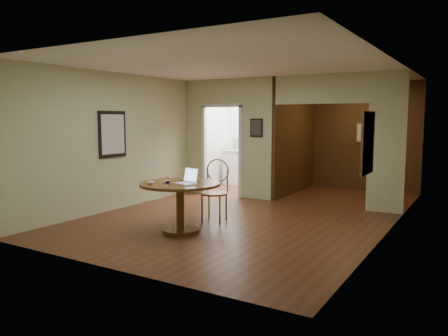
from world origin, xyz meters
The scene contains 11 objects.
floor centered at (0.00, 0.00, 0.00)m, with size 5.00×5.00×0.00m, color #4D2816.
room_shell centered at (-0.47, 3.10, 1.29)m, with size 5.20×7.50×5.00m.
dining_table centered at (-0.35, -0.68, 0.59)m, with size 1.27×1.27×0.80m.
chair centered at (-0.29, 0.28, 0.61)m, with size 0.55×0.55×1.10m.
open_laptop centered at (-0.18, -0.70, 0.86)m, with size 0.40×0.40×0.24m.
closed_laptop centered at (-0.39, -0.42, 0.81)m, with size 0.33×0.21×0.03m, color #ABABB0.
mouse centered at (-0.65, -1.04, 0.82)m, with size 0.12×0.07×0.05m, color white.
wine_glass centered at (-0.48, -0.83, 0.85)m, with size 0.10×0.10×0.11m, color white, non-canonical shape.
pen centered at (-0.46, -0.88, 0.80)m, with size 0.01×0.01×0.13m, color #0D0D5C.
kitchen_cabinet centered at (-1.35, 4.20, 0.47)m, with size 2.06×0.60×0.94m.
grocery_bag centered at (-0.66, 4.20, 1.07)m, with size 0.26×0.22×0.26m, color #C6A991.
Camera 1 is at (3.76, -6.17, 1.81)m, focal length 35.00 mm.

